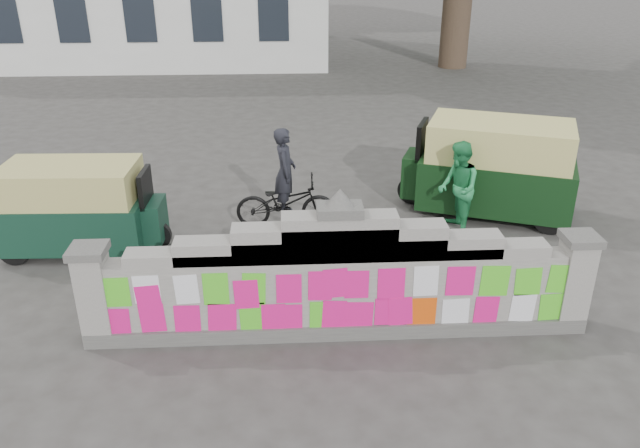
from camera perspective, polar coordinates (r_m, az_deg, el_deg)
The scene contains 7 objects.
ground at distance 8.25m, azimuth 1.66°, elevation -9.86°, with size 100.00×100.00×0.00m, color #383533.
parapet_wall at distance 7.85m, azimuth 1.73°, elevation -5.37°, with size 6.48×0.44×2.01m.
cyclist_bike at distance 10.95m, azimuth -3.15°, elevation 1.99°, with size 0.61×1.74×0.91m, color black.
cyclist_rider at distance 10.83m, azimuth -3.19°, elevation 3.54°, with size 0.57×0.37×1.55m, color black.
pedestrian at distance 10.88m, azimuth 12.50°, elevation 3.23°, with size 0.78×0.61×1.61m, color #299753.
rickshaw_left at distance 10.72m, azimuth -21.21°, elevation 1.49°, with size 2.65×1.29×1.46m.
rickshaw_right at distance 11.77m, azimuth 15.49°, elevation 5.06°, with size 3.22×2.32×1.73m.
Camera 1 is at (-0.61, -6.77, 4.69)m, focal length 35.00 mm.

